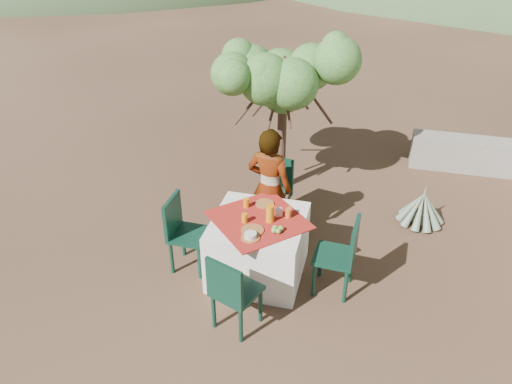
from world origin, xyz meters
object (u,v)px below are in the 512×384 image
Objects in this scene: person at (269,188)px; shrub_tree at (289,84)px; chair_far at (273,191)px; chair_near at (232,291)px; agave at (422,208)px; chair_right at (342,253)px; table at (258,247)px; juice_pitcher at (270,214)px; chair_left at (183,230)px.

shrub_tree reaches higher than person.
person is at bearing -87.41° from shrub_tree.
chair_far reaches higher than chair_near.
shrub_tree reaches higher than agave.
chair_near is 1.31m from chair_right.
agave is (1.97, -0.49, -1.40)m from shrub_tree.
juice_pitcher reaches higher than table.
juice_pitcher is at bearing -84.74° from chair_left.
chair_far reaches higher than table.
shrub_tree is at bearing -76.16° from person.
shrub_tree is (-0.04, 1.06, 1.08)m from chair_far.
juice_pitcher is (0.16, -0.66, 0.08)m from person.
agave is (0.92, 1.62, -0.29)m from chair_right.
juice_pitcher is at bearing -83.79° from shrub_tree.
table is at bearing -140.40° from agave.
chair_right is 0.45× the size of shrub_tree.
chair_near is 4.52× the size of juice_pitcher.
chair_left is 0.99× the size of chair_right.
chair_right is at bearing -34.65° from chair_far.
chair_right reaches higher than chair_left.
juice_pitcher is (0.13, -0.01, 0.48)m from table.
juice_pitcher is (0.17, 0.91, 0.35)m from chair_near.
chair_left is at bearing -175.75° from juice_pitcher.
chair_left is at bearing -115.95° from chair_far.
chair_right is (0.95, -0.07, 0.14)m from table.
chair_left is at bearing -110.42° from shrub_tree.
shrub_tree is at bearing 103.65° from chair_far.
chair_far is 2.04m from agave.
chair_far is 1.05× the size of chair_right.
juice_pitcher reaches higher than chair_right.
agave is 3.29× the size of juice_pitcher.
chair_right is at bearing -88.57° from chair_left.
person is (-0.98, 0.72, 0.26)m from chair_right.
agave is (1.91, 2.47, -0.28)m from chair_near.
chair_far is at bearing -68.91° from chair_near.
chair_near is 3.14m from agave.
person is at bearing -154.73° from agave.
person is at bearing -122.42° from chair_right.
table is at bearing -71.79° from chair_near.
person is 2.18m from agave.
chair_near is 0.99m from juice_pitcher.
agave is at bearing 39.60° from table.
table is at bearing 177.51° from juice_pitcher.
shrub_tree reaches higher than juice_pitcher.
table is at bearing -75.08° from chair_far.
chair_near is 3.17m from shrub_tree.
table is at bearing 103.64° from person.
chair_right is at bearing -118.74° from chair_near.
chair_far is 0.48× the size of shrub_tree.
table is 0.96m from chair_right.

